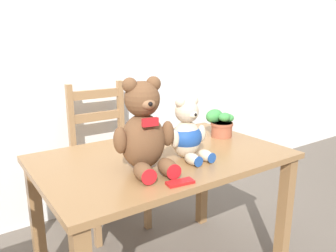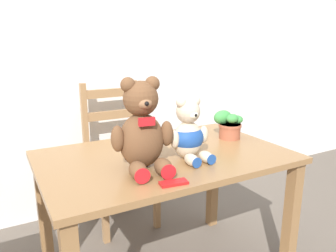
{
  "view_description": "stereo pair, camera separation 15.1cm",
  "coord_description": "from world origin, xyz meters",
  "px_view_note": "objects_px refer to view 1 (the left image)",
  "views": [
    {
      "loc": [
        -0.87,
        -0.91,
        1.29
      ],
      "look_at": [
        -0.04,
        0.29,
        0.91
      ],
      "focal_mm": 35.0,
      "sensor_mm": 36.0,
      "label": 1
    },
    {
      "loc": [
        -0.74,
        -0.99,
        1.29
      ],
      "look_at": [
        -0.04,
        0.29,
        0.91
      ],
      "focal_mm": 35.0,
      "sensor_mm": 36.0,
      "label": 2
    }
  ],
  "objects_px": {
    "teddy_bear_left": "(144,131)",
    "teddy_bear_right": "(187,134)",
    "potted_plant": "(221,123)",
    "chocolate_bar": "(180,182)",
    "wooden_chair_behind": "(107,159)"
  },
  "relations": [
    {
      "from": "wooden_chair_behind",
      "to": "potted_plant",
      "type": "bearing_deg",
      "value": 125.02
    },
    {
      "from": "potted_plant",
      "to": "chocolate_bar",
      "type": "bearing_deg",
      "value": -145.76
    },
    {
      "from": "teddy_bear_left",
      "to": "potted_plant",
      "type": "bearing_deg",
      "value": -156.21
    },
    {
      "from": "teddy_bear_left",
      "to": "chocolate_bar",
      "type": "relative_size",
      "value": 3.6
    },
    {
      "from": "chocolate_bar",
      "to": "teddy_bear_right",
      "type": "bearing_deg",
      "value": 47.15
    },
    {
      "from": "potted_plant",
      "to": "wooden_chair_behind",
      "type": "bearing_deg",
      "value": 125.02
    },
    {
      "from": "teddy_bear_left",
      "to": "chocolate_bar",
      "type": "xyz_separation_m",
      "value": [
        0.03,
        -0.22,
        -0.17
      ]
    },
    {
      "from": "teddy_bear_left",
      "to": "potted_plant",
      "type": "xyz_separation_m",
      "value": [
        0.64,
        0.19,
        -0.1
      ]
    },
    {
      "from": "potted_plant",
      "to": "chocolate_bar",
      "type": "distance_m",
      "value": 0.74
    },
    {
      "from": "wooden_chair_behind",
      "to": "chocolate_bar",
      "type": "height_order",
      "value": "wooden_chair_behind"
    },
    {
      "from": "teddy_bear_left",
      "to": "teddy_bear_right",
      "type": "bearing_deg",
      "value": -171.24
    },
    {
      "from": "teddy_bear_right",
      "to": "teddy_bear_left",
      "type": "bearing_deg",
      "value": 0.07
    },
    {
      "from": "teddy_bear_left",
      "to": "wooden_chair_behind",
      "type": "bearing_deg",
      "value": -95.08
    },
    {
      "from": "teddy_bear_left",
      "to": "chocolate_bar",
      "type": "bearing_deg",
      "value": 105.94
    },
    {
      "from": "wooden_chair_behind",
      "to": "teddy_bear_right",
      "type": "relative_size",
      "value": 3.36
    }
  ]
}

